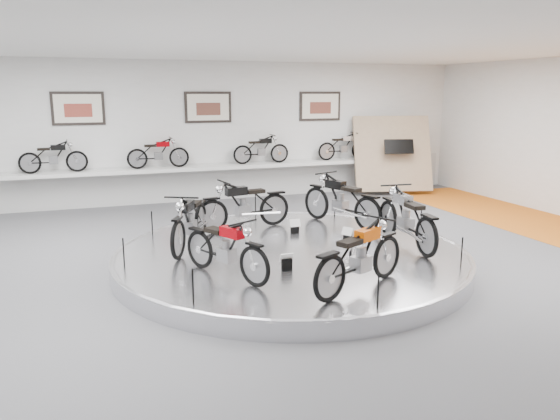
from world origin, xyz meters
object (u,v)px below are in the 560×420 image
object	(u,v)px
shelf	(212,167)
bike_d	(226,247)
bike_f	(406,217)
bike_a	(341,200)
bike_b	(244,204)
display_platform	(291,258)
bike_e	(360,256)
bike_c	(190,220)

from	to	relation	value
shelf	bike_d	distance (m)	7.60
shelf	bike_f	size ratio (longest dim) A/B	5.85
bike_a	bike_f	xyz separation A→B (m)	(0.41, -1.90, -0.01)
bike_f	bike_b	bearing A→B (deg)	52.46
display_platform	bike_e	world-z (taller)	bike_e
bike_d	shelf	bearing A→B (deg)	142.25
bike_d	bike_c	bearing A→B (deg)	160.38
shelf	bike_c	bearing A→B (deg)	-106.82
bike_e	bike_f	xyz separation A→B (m)	(1.90, 1.76, 0.04)
display_platform	bike_a	bearing A→B (deg)	39.95
bike_d	bike_e	bearing A→B (deg)	28.38
bike_d	bike_f	bearing A→B (deg)	72.46
bike_f	shelf	bearing A→B (deg)	21.71
bike_c	shelf	bearing A→B (deg)	-169.45
shelf	bike_d	size ratio (longest dim) A/B	6.77
bike_b	bike_f	world-z (taller)	bike_f
bike_a	bike_b	xyz separation A→B (m)	(-2.07, 0.35, -0.03)
shelf	bike_b	size ratio (longest dim) A/B	6.09
display_platform	bike_f	world-z (taller)	bike_f
bike_b	bike_c	distance (m)	1.67
display_platform	bike_e	bearing A→B (deg)	-84.81
bike_d	bike_f	world-z (taller)	bike_f
display_platform	bike_b	world-z (taller)	bike_b
bike_b	bike_c	size ratio (longest dim) A/B	1.01
bike_b	bike_f	distance (m)	3.35
bike_c	bike_f	xyz separation A→B (m)	(3.81, -1.24, 0.03)
bike_a	bike_c	distance (m)	3.46
bike_e	bike_a	bearing A→B (deg)	41.78
bike_c	bike_d	xyz separation A→B (m)	(0.22, -1.80, -0.05)
shelf	bike_b	bearing A→B (deg)	-94.69
display_platform	shelf	size ratio (longest dim) A/B	0.58
shelf	bike_b	distance (m)	4.65
bike_b	bike_e	world-z (taller)	bike_b
bike_d	display_platform	bearing A→B (deg)	98.65
bike_c	bike_b	bearing A→B (deg)	154.83
display_platform	bike_a	size ratio (longest dim) A/B	3.37
bike_a	display_platform	bearing A→B (deg)	109.30
shelf	bike_f	xyz separation A→B (m)	(2.10, -6.88, -0.15)
bike_d	bike_b	bearing A→B (deg)	132.06
display_platform	shelf	xyz separation A→B (m)	(0.00, 6.40, 0.85)
display_platform	bike_c	distance (m)	1.98
bike_a	bike_f	distance (m)	1.95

